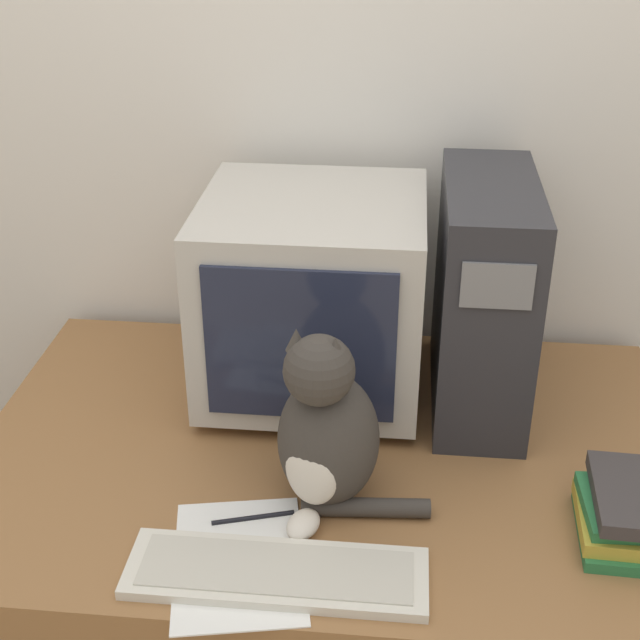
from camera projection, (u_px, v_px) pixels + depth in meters
The scene contains 9 objects.
wall_back at pixel (351, 116), 1.94m from camera, with size 7.00×0.05×2.50m.
desk at pixel (328, 588), 1.90m from camera, with size 1.36×0.91×0.75m.
crt_monitor at pixel (313, 295), 1.81m from camera, with size 0.44×0.44×0.42m.
computer_tower at pixel (483, 297), 1.77m from camera, with size 0.18×0.43×0.47m.
keyboard at pixel (276, 573), 1.41m from camera, with size 0.48×0.15×0.02m.
cat at pixel (327, 433), 1.51m from camera, with size 0.29×0.26×0.35m.
book_stack at pixel (623, 514), 1.48m from camera, with size 0.16×0.21×0.09m.
pen at pixel (253, 518), 1.54m from camera, with size 0.14×0.05×0.01m.
paper_sheet at pixel (239, 561), 1.45m from camera, with size 0.26×0.33×0.00m.
Camera 1 is at (0.12, -0.93, 1.78)m, focal length 50.00 mm.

